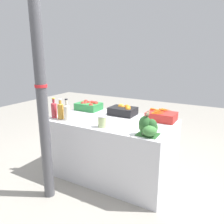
{
  "coord_description": "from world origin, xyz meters",
  "views": [
    {
      "loc": [
        1.33,
        -2.36,
        1.59
      ],
      "look_at": [
        0.0,
        0.0,
        0.88
      ],
      "focal_mm": 35.0,
      "sensor_mm": 36.0,
      "label": 1
    }
  ],
  "objects_px": {
    "juice_bottle_amber": "(61,110)",
    "broccoli_pile": "(148,127)",
    "carrot_crate": "(161,116)",
    "sparrow_bird": "(148,114)",
    "juice_bottle_cloudy": "(67,111)",
    "support_pole": "(42,97)",
    "orange_crate": "(123,110)",
    "juice_bottle_ruby": "(54,109)",
    "pickle_jar": "(102,121)",
    "apple_crate": "(89,106)"
  },
  "relations": [
    {
      "from": "carrot_crate",
      "to": "juice_bottle_ruby",
      "type": "xyz_separation_m",
      "value": [
        -1.28,
        -0.58,
        0.06
      ]
    },
    {
      "from": "carrot_crate",
      "to": "juice_bottle_cloudy",
      "type": "relative_size",
      "value": 1.3
    },
    {
      "from": "carrot_crate",
      "to": "sparrow_bird",
      "type": "distance_m",
      "value": 0.62
    },
    {
      "from": "orange_crate",
      "to": "juice_bottle_amber",
      "type": "height_order",
      "value": "juice_bottle_amber"
    },
    {
      "from": "carrot_crate",
      "to": "juice_bottle_ruby",
      "type": "bearing_deg",
      "value": -155.69
    },
    {
      "from": "support_pole",
      "to": "juice_bottle_amber",
      "type": "height_order",
      "value": "support_pole"
    },
    {
      "from": "apple_crate",
      "to": "pickle_jar",
      "type": "height_order",
      "value": "apple_crate"
    },
    {
      "from": "juice_bottle_amber",
      "to": "sparrow_bird",
      "type": "height_order",
      "value": "juice_bottle_amber"
    },
    {
      "from": "carrot_crate",
      "to": "sparrow_bird",
      "type": "xyz_separation_m",
      "value": [
        0.03,
        -0.59,
        0.18
      ]
    },
    {
      "from": "apple_crate",
      "to": "juice_bottle_cloudy",
      "type": "height_order",
      "value": "juice_bottle_cloudy"
    },
    {
      "from": "juice_bottle_ruby",
      "to": "orange_crate",
      "type": "bearing_deg",
      "value": 38.54
    },
    {
      "from": "juice_bottle_amber",
      "to": "juice_bottle_cloudy",
      "type": "xyz_separation_m",
      "value": [
        0.1,
        0.0,
        0.0
      ]
    },
    {
      "from": "carrot_crate",
      "to": "sparrow_bird",
      "type": "relative_size",
      "value": 2.64
    },
    {
      "from": "orange_crate",
      "to": "carrot_crate",
      "type": "distance_m",
      "value": 0.55
    },
    {
      "from": "juice_bottle_cloudy",
      "to": "sparrow_bird",
      "type": "xyz_separation_m",
      "value": [
        1.09,
        -0.02,
        0.12
      ]
    },
    {
      "from": "apple_crate",
      "to": "juice_bottle_ruby",
      "type": "relative_size",
      "value": 1.34
    },
    {
      "from": "orange_crate",
      "to": "carrot_crate",
      "type": "bearing_deg",
      "value": -0.53
    },
    {
      "from": "support_pole",
      "to": "juice_bottle_amber",
      "type": "distance_m",
      "value": 0.58
    },
    {
      "from": "support_pole",
      "to": "sparrow_bird",
      "type": "distance_m",
      "value": 1.11
    },
    {
      "from": "orange_crate",
      "to": "broccoli_pile",
      "type": "distance_m",
      "value": 0.84
    },
    {
      "from": "orange_crate",
      "to": "juice_bottle_ruby",
      "type": "distance_m",
      "value": 0.93
    },
    {
      "from": "carrot_crate",
      "to": "apple_crate",
      "type": "bearing_deg",
      "value": 179.69
    },
    {
      "from": "juice_bottle_ruby",
      "to": "support_pole",
      "type": "bearing_deg",
      "value": -56.88
    },
    {
      "from": "broccoli_pile",
      "to": "pickle_jar",
      "type": "distance_m",
      "value": 0.56
    },
    {
      "from": "orange_crate",
      "to": "broccoli_pile",
      "type": "bearing_deg",
      "value": -45.29
    },
    {
      "from": "support_pole",
      "to": "apple_crate",
      "type": "xyz_separation_m",
      "value": [
        -0.16,
        1.05,
        -0.32
      ]
    },
    {
      "from": "juice_bottle_cloudy",
      "to": "sparrow_bird",
      "type": "distance_m",
      "value": 1.09
    },
    {
      "from": "juice_bottle_amber",
      "to": "broccoli_pile",
      "type": "bearing_deg",
      "value": -0.57
    },
    {
      "from": "pickle_jar",
      "to": "sparrow_bird",
      "type": "relative_size",
      "value": 1.0
    },
    {
      "from": "juice_bottle_cloudy",
      "to": "pickle_jar",
      "type": "height_order",
      "value": "juice_bottle_cloudy"
    },
    {
      "from": "apple_crate",
      "to": "sparrow_bird",
      "type": "distance_m",
      "value": 1.31
    },
    {
      "from": "support_pole",
      "to": "orange_crate",
      "type": "distance_m",
      "value": 1.18
    },
    {
      "from": "support_pole",
      "to": "juice_bottle_cloudy",
      "type": "distance_m",
      "value": 0.55
    },
    {
      "from": "pickle_jar",
      "to": "apple_crate",
      "type": "bearing_deg",
      "value": 135.5
    },
    {
      "from": "carrot_crate",
      "to": "juice_bottle_ruby",
      "type": "relative_size",
      "value": 1.34
    },
    {
      "from": "juice_bottle_ruby",
      "to": "sparrow_bird",
      "type": "xyz_separation_m",
      "value": [
        1.31,
        -0.02,
        0.12
      ]
    },
    {
      "from": "orange_crate",
      "to": "juice_bottle_ruby",
      "type": "height_order",
      "value": "juice_bottle_ruby"
    },
    {
      "from": "carrot_crate",
      "to": "juice_bottle_cloudy",
      "type": "height_order",
      "value": "juice_bottle_cloudy"
    },
    {
      "from": "pickle_jar",
      "to": "support_pole",
      "type": "bearing_deg",
      "value": -134.92
    },
    {
      "from": "apple_crate",
      "to": "juice_bottle_amber",
      "type": "relative_size",
      "value": 1.35
    },
    {
      "from": "broccoli_pile",
      "to": "juice_bottle_cloudy",
      "type": "height_order",
      "value": "juice_bottle_cloudy"
    },
    {
      "from": "orange_crate",
      "to": "apple_crate",
      "type": "bearing_deg",
      "value": 179.89
    },
    {
      "from": "apple_crate",
      "to": "orange_crate",
      "type": "relative_size",
      "value": 1.0
    },
    {
      "from": "broccoli_pile",
      "to": "sparrow_bird",
      "type": "xyz_separation_m",
      "value": [
        -0.01,
        -0.0,
        0.14
      ]
    },
    {
      "from": "support_pole",
      "to": "carrot_crate",
      "type": "bearing_deg",
      "value": 47.24
    },
    {
      "from": "juice_bottle_ruby",
      "to": "pickle_jar",
      "type": "bearing_deg",
      "value": -1.23
    },
    {
      "from": "orange_crate",
      "to": "juice_bottle_amber",
      "type": "xyz_separation_m",
      "value": [
        -0.62,
        -0.58,
        0.05
      ]
    },
    {
      "from": "broccoli_pile",
      "to": "carrot_crate",
      "type": "bearing_deg",
      "value": 94.03
    },
    {
      "from": "juice_bottle_amber",
      "to": "juice_bottle_ruby",
      "type": "bearing_deg",
      "value": -180.0
    },
    {
      "from": "juice_bottle_amber",
      "to": "pickle_jar",
      "type": "bearing_deg",
      "value": -1.45
    }
  ]
}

